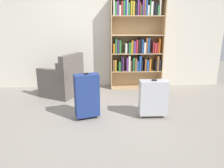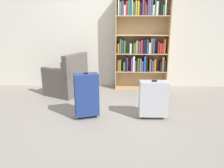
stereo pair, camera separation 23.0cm
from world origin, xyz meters
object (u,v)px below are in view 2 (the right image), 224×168
at_px(suitcase_silver, 153,99).
at_px(bookshelf, 141,41).
at_px(armchair, 67,80).
at_px(suitcase_navy_blue, 87,95).
at_px(mug, 89,92).

bearing_deg(suitcase_silver, bookshelf, 91.46).
height_order(armchair, suitcase_navy_blue, armchair).
distance_m(bookshelf, suitcase_navy_blue, 2.08).
xyz_separation_m(bookshelf, armchair, (-1.63, -0.46, -0.79)).
relative_size(armchair, mug, 7.87).
bearing_deg(armchair, suitcase_navy_blue, -63.79).
distance_m(armchair, suitcase_navy_blue, 1.34).
relative_size(bookshelf, armchair, 2.17).
bearing_deg(suitcase_navy_blue, armchair, 116.21).
bearing_deg(bookshelf, mug, -158.85).
bearing_deg(bookshelf, armchair, -164.25).
height_order(bookshelf, mug, bookshelf).
bearing_deg(suitcase_navy_blue, suitcase_silver, 0.55).
distance_m(mug, suitcase_navy_blue, 1.27).
height_order(suitcase_silver, suitcase_navy_blue, suitcase_navy_blue).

